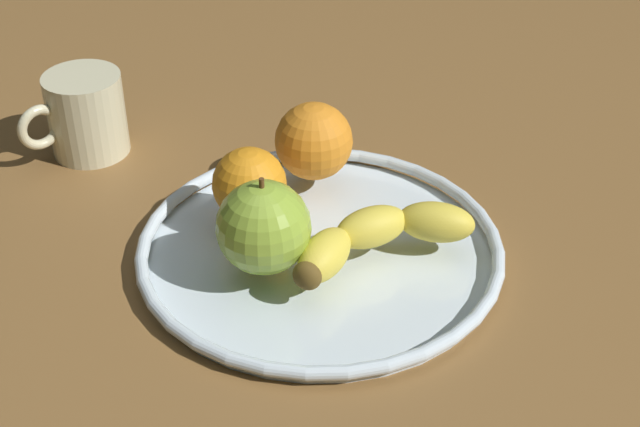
{
  "coord_description": "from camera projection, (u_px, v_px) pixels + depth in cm",
  "views": [
    {
      "loc": [
        43.33,
        49.56,
        51.51
      ],
      "look_at": [
        0.0,
        0.0,
        4.8
      ],
      "focal_mm": 52.26,
      "sensor_mm": 36.0,
      "label": 1
    }
  ],
  "objects": [
    {
      "name": "ground_plane",
      "position": [
        320.0,
        274.0,
        0.85
      ],
      "size": [
        150.13,
        150.13,
        4.0
      ],
      "primitive_type": "cube",
      "color": "brown"
    },
    {
      "name": "fruit_bowl",
      "position": [
        320.0,
        249.0,
        0.83
      ],
      "size": [
        32.74,
        32.74,
        1.8
      ],
      "color": "silver",
      "rests_on": "ground_plane"
    },
    {
      "name": "banana",
      "position": [
        375.0,
        236.0,
        0.8
      ],
      "size": [
        18.3,
        9.66,
        3.62
      ],
      "rotation": [
        0.0,
        0.0,
        -0.27
      ],
      "color": "yellow",
      "rests_on": "fruit_bowl"
    },
    {
      "name": "apple",
      "position": [
        264.0,
        227.0,
        0.77
      ],
      "size": [
        8.06,
        8.06,
        8.86
      ],
      "color": "#8EB036",
      "rests_on": "fruit_bowl"
    },
    {
      "name": "orange_back_right",
      "position": [
        249.0,
        184.0,
        0.84
      ],
      "size": [
        6.78,
        6.78,
        6.78
      ],
      "primitive_type": "sphere",
      "color": "orange",
      "rests_on": "fruit_bowl"
    },
    {
      "name": "orange_back_left",
      "position": [
        314.0,
        141.0,
        0.89
      ],
      "size": [
        7.55,
        7.55,
        7.55
      ],
      "primitive_type": "sphere",
      "color": "orange",
      "rests_on": "fruit_bowl"
    },
    {
      "name": "ambient_mug",
      "position": [
        85.0,
        115.0,
        0.96
      ],
      "size": [
        11.6,
        7.99,
        8.68
      ],
      "color": "beige",
      "rests_on": "ground_plane"
    }
  ]
}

